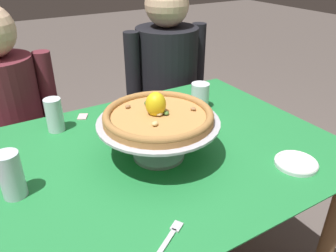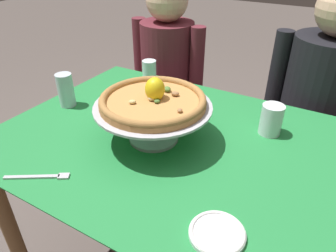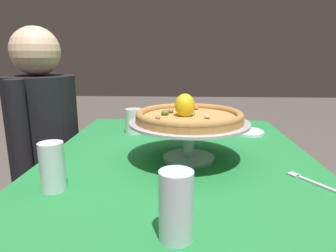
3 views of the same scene
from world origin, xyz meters
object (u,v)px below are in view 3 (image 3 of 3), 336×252
pizza (189,116)px  dinner_fork (314,183)px  side_plate (249,132)px  water_glass_back_left (53,170)px  pizza_stand (189,131)px  water_glass_back_right (134,122)px  water_glass_side_left (178,210)px  sugar_packet (53,171)px  diner_right (46,156)px

pizza → dinner_fork: 0.41m
side_plate → water_glass_back_left: bearing=133.6°
pizza_stand → water_glass_back_right: bearing=35.3°
pizza_stand → water_glass_back_left: size_ratio=3.05×
pizza_stand → side_plate: (0.35, -0.27, -0.09)m
water_glass_side_left → sugar_packet: 0.50m
dinner_fork → diner_right: diner_right is taller
pizza_stand → pizza: pizza is taller
water_glass_side_left → dinner_fork: bearing=-54.2°
water_glass_back_right → diner_right: bearing=76.0°
sugar_packet → side_plate: bearing=-55.0°
dinner_fork → diner_right: 1.24m
dinner_fork → sugar_packet: (0.05, 0.75, -0.00)m
water_glass_side_left → sugar_packet: (0.32, 0.38, -0.06)m
pizza_stand → sugar_packet: size_ratio=7.83×
pizza_stand → water_glass_back_left: bearing=124.9°
pizza → water_glass_back_right: pizza is taller
pizza_stand → water_glass_back_right: pizza_stand is taller
water_glass_back_right → sugar_packet: (-0.47, 0.17, -0.05)m
pizza → water_glass_side_left: bearing=176.4°
water_glass_side_left → diner_right: bearing=37.3°
diner_right → water_glass_side_left: bearing=-142.7°
water_glass_side_left → pizza: bearing=-3.6°
pizza_stand → dinner_fork: 0.39m
side_plate → sugar_packet: 0.83m
side_plate → sugar_packet: bearing=125.0°
dinner_fork → water_glass_back_right: bearing=48.3°
pizza_stand → dinner_fork: bearing=-117.6°
pizza_stand → water_glass_side_left: 0.45m
water_glass_back_left → side_plate: 0.87m
pizza_stand → pizza: bearing=85.1°
pizza → diner_right: 0.90m
water_glass_back_left → dinner_fork: water_glass_back_left is taller
water_glass_side_left → diner_right: 1.15m
water_glass_back_right → sugar_packet: size_ratio=2.21×
pizza_stand → side_plate: pizza_stand is taller
diner_right → dinner_fork: bearing=-121.0°
pizza_stand → water_glass_side_left: water_glass_side_left is taller
water_glass_back_left → sugar_packet: 0.14m
water_glass_back_right → side_plate: size_ratio=0.82×
water_glass_back_right → side_plate: bearing=-88.7°
pizza → sugar_packet: bearing=107.4°
pizza → water_glass_side_left: 0.45m
side_plate → diner_right: diner_right is taller
pizza → side_plate: 0.47m
water_glass_back_left → sugar_packet: bearing=25.0°
side_plate → sugar_packet: size_ratio=2.70×
pizza_stand → dinner_fork: pizza_stand is taller
water_glass_side_left → diner_right: diner_right is taller
side_plate → dinner_fork: bearing=-172.7°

